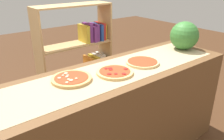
% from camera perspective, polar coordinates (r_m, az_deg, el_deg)
% --- Properties ---
extents(counter, '(2.32, 0.65, 0.94)m').
position_cam_1_polar(counter, '(2.07, 0.00, -12.58)').
color(counter, brown).
rests_on(counter, ground_plane).
extents(parchment_paper, '(2.11, 0.49, 0.00)m').
position_cam_1_polar(parchment_paper, '(1.83, 0.00, -0.55)').
color(parchment_paper, tan).
rests_on(parchment_paper, counter).
extents(pizza_mushroom_0, '(0.30, 0.30, 0.03)m').
position_cam_1_polar(pizza_mushroom_0, '(1.72, -10.16, -2.16)').
color(pizza_mushroom_0, tan).
rests_on(pizza_mushroom_0, parchment_paper).
extents(pizza_pepperoni_1, '(0.30, 0.30, 0.03)m').
position_cam_1_polar(pizza_pepperoni_1, '(1.80, 0.70, -0.54)').
color(pizza_pepperoni_1, '#DBB26B').
rests_on(pizza_pepperoni_1, parchment_paper).
extents(pizza_plain_2, '(0.29, 0.29, 0.02)m').
position_cam_1_polar(pizza_plain_2, '(2.03, 7.65, 1.95)').
color(pizza_plain_2, '#E5C17F').
rests_on(pizza_plain_2, parchment_paper).
extents(watermelon, '(0.29, 0.29, 0.29)m').
position_cam_1_polar(watermelon, '(2.49, 17.73, 8.23)').
color(watermelon, '#387A33').
rests_on(watermelon, counter).
extents(bookshelf, '(0.90, 0.28, 1.37)m').
position_cam_1_polar(bookshelf, '(2.86, -6.70, 1.87)').
color(bookshelf, tan).
rests_on(bookshelf, ground_plane).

